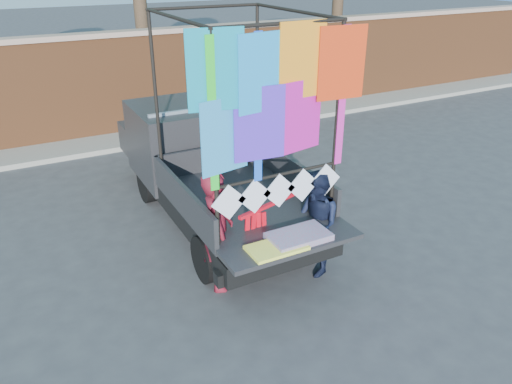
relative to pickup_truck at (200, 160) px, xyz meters
name	(u,v)px	position (x,y,z in m)	size (l,w,h in m)	color
ground	(245,264)	(-0.18, -2.16, -0.91)	(90.00, 90.00, 0.00)	#38383A
brick_wall	(122,84)	(-0.18, 4.84, 0.42)	(30.00, 0.45, 2.61)	brown
curb	(134,139)	(-0.18, 4.14, -0.85)	(30.00, 1.20, 0.12)	gray
pickup_truck	(200,160)	(0.00, 0.00, 0.00)	(2.28, 5.74, 3.61)	black
woman	(218,231)	(-0.74, -2.45, -0.03)	(0.64, 0.42, 1.76)	maroon
man	(315,224)	(0.64, -2.80, -0.11)	(0.78, 0.60, 1.60)	black
streamer_bundle	(261,221)	(-0.17, -2.64, 0.06)	(1.03, 0.35, 0.72)	red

